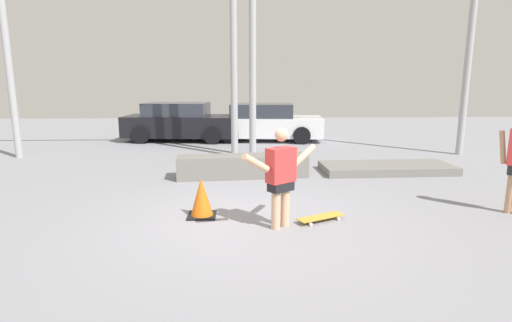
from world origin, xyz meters
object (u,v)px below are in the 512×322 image
object	(u,v)px
skateboard	(321,217)
manual_pad	(387,168)
skateboarder	(281,175)
grind_box	(243,166)
traffic_cone	(202,198)
parked_car_black	(181,122)
parked_car_white	(265,123)

from	to	relation	value
skateboard	manual_pad	world-z (taller)	manual_pad
skateboarder	grind_box	bearing A→B (deg)	63.78
skateboard	traffic_cone	bearing A→B (deg)	144.72
skateboarder	skateboard	distance (m)	1.03
grind_box	parked_car_black	xyz separation A→B (m)	(-2.25, 5.87, 0.42)
skateboarder	traffic_cone	xyz separation A→B (m)	(-1.23, 0.55, -0.51)
skateboarder	parked_car_black	xyz separation A→B (m)	(-2.80, 9.11, -0.14)
skateboarder	grind_box	distance (m)	3.34
skateboarder	parked_car_black	bearing A→B (deg)	71.29
skateboarder	grind_box	size ratio (longest dim) A/B	0.51
grind_box	traffic_cone	xyz separation A→B (m)	(-0.68, -2.70, 0.06)
skateboarder	traffic_cone	world-z (taller)	skateboarder
skateboarder	traffic_cone	size ratio (longest dim) A/B	2.35
skateboarder	parked_car_black	distance (m)	9.53
manual_pad	parked_car_black	size ratio (longest dim) A/B	0.74
parked_car_white	traffic_cone	size ratio (longest dim) A/B	6.58
skateboarder	skateboard	world-z (taller)	skateboarder
skateboard	parked_car_white	bearing A→B (deg)	66.12
skateboard	grind_box	xyz separation A→B (m)	(-1.21, 3.00, 0.19)
grind_box	traffic_cone	distance (m)	2.78
skateboard	traffic_cone	distance (m)	1.93
skateboard	parked_car_white	distance (m)	8.77
parked_car_black	traffic_cone	size ratio (longest dim) A/B	6.61
skateboard	traffic_cone	xyz separation A→B (m)	(-1.89, 0.31, 0.25)
parked_car_white	skateboard	bearing A→B (deg)	-82.54
traffic_cone	skateboarder	bearing A→B (deg)	-24.13
manual_pad	traffic_cone	distance (m)	5.21
grind_box	parked_car_white	world-z (taller)	parked_car_white
parked_car_white	traffic_cone	bearing A→B (deg)	-95.17
skateboard	grind_box	bearing A→B (deg)	85.83
traffic_cone	manual_pad	bearing A→B (deg)	36.49
parked_car_black	skateboarder	bearing A→B (deg)	-67.73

